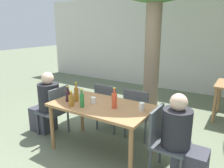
{
  "coord_description": "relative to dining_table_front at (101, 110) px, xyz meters",
  "views": [
    {
      "loc": [
        1.77,
        -2.5,
        1.91
      ],
      "look_at": [
        0.0,
        0.3,
        1.02
      ],
      "focal_mm": 35.0,
      "sensor_mm": 36.0,
      "label": 1
    }
  ],
  "objects": [
    {
      "name": "soda_bottle_1",
      "position": [
        0.23,
        -0.01,
        0.2
      ],
      "size": [
        0.08,
        0.08,
        0.3
      ],
      "color": "#DB4C2D",
      "rests_on": "dining_table_front"
    },
    {
      "name": "patio_chair_3",
      "position": [
        0.3,
        0.65,
        -0.18
      ],
      "size": [
        0.44,
        0.44,
        0.9
      ],
      "rotation": [
        0.0,
        0.0,
        3.14
      ],
      "color": "#474C51",
      "rests_on": "ground_plane"
    },
    {
      "name": "patio_chair_0",
      "position": [
        -0.98,
        0.0,
        -0.18
      ],
      "size": [
        0.44,
        0.44,
        0.9
      ],
      "rotation": [
        0.0,
        0.0,
        -1.57
      ],
      "color": "#474C51",
      "rests_on": "ground_plane"
    },
    {
      "name": "patio_chair_2",
      "position": [
        -0.3,
        0.65,
        -0.18
      ],
      "size": [
        0.44,
        0.44,
        0.9
      ],
      "rotation": [
        0.0,
        0.0,
        3.14
      ],
      "color": "#474C51",
      "rests_on": "ground_plane"
    },
    {
      "name": "person_seated_0",
      "position": [
        -1.22,
        -0.0,
        -0.17
      ],
      "size": [
        0.58,
        0.37,
        1.14
      ],
      "rotation": [
        0.0,
        0.0,
        -1.57
      ],
      "color": "#383842",
      "rests_on": "ground_plane"
    },
    {
      "name": "drinking_glass_0",
      "position": [
        -0.13,
        -0.03,
        0.14
      ],
      "size": [
        0.08,
        0.08,
        0.1
      ],
      "color": "silver",
      "rests_on": "dining_table_front"
    },
    {
      "name": "drinking_glass_2",
      "position": [
        -0.64,
        0.22,
        0.14
      ],
      "size": [
        0.07,
        0.07,
        0.11
      ],
      "color": "silver",
      "rests_on": "dining_table_front"
    },
    {
      "name": "patio_chair_1",
      "position": [
        0.98,
        0.0,
        -0.18
      ],
      "size": [
        0.44,
        0.44,
        0.9
      ],
      "rotation": [
        0.0,
        0.0,
        1.57
      ],
      "color": "#474C51",
      "rests_on": "ground_plane"
    },
    {
      "name": "drinking_glass_1",
      "position": [
        0.6,
        0.11,
        0.14
      ],
      "size": [
        0.08,
        0.08,
        0.11
      ],
      "color": "silver",
      "rests_on": "dining_table_front"
    },
    {
      "name": "ground_plane",
      "position": [
        0.0,
        0.0,
        -0.68
      ],
      "size": [
        30.0,
        30.0,
        0.0
      ],
      "primitive_type": "plane",
      "color": "#667056"
    },
    {
      "name": "wine_bottle_2",
      "position": [
        -0.52,
        -0.15,
        0.18
      ],
      "size": [
        0.08,
        0.08,
        0.24
      ],
      "color": "#331923",
      "rests_on": "dining_table_front"
    },
    {
      "name": "amber_bottle_0",
      "position": [
        -0.41,
        -0.08,
        0.21
      ],
      "size": [
        0.06,
        0.06,
        0.31
      ],
      "color": "#9E661E",
      "rests_on": "dining_table_front"
    },
    {
      "name": "cafe_building_wall",
      "position": [
        0.0,
        3.98,
        0.72
      ],
      "size": [
        10.0,
        0.08,
        2.8
      ],
      "color": "beige",
      "rests_on": "ground_plane"
    },
    {
      "name": "green_bottle_3",
      "position": [
        -0.18,
        -0.23,
        0.19
      ],
      "size": [
        0.06,
        0.06,
        0.27
      ],
      "color": "#287A38",
      "rests_on": "dining_table_front"
    },
    {
      "name": "dining_table_front",
      "position": [
        0.0,
        0.0,
        0.0
      ],
      "size": [
        1.5,
        0.85,
        0.77
      ],
      "color": "#996B42",
      "rests_on": "ground_plane"
    },
    {
      "name": "person_seated_1",
      "position": [
        1.22,
        -0.0,
        -0.18
      ],
      "size": [
        0.58,
        0.36,
        1.13
      ],
      "rotation": [
        0.0,
        0.0,
        1.57
      ],
      "color": "#383842",
      "rests_on": "ground_plane"
    },
    {
      "name": "amber_bottle_4",
      "position": [
        -0.34,
        -0.28,
        0.18
      ],
      "size": [
        0.08,
        0.08,
        0.23
      ],
      "color": "#9E661E",
      "rests_on": "dining_table_front"
    }
  ]
}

